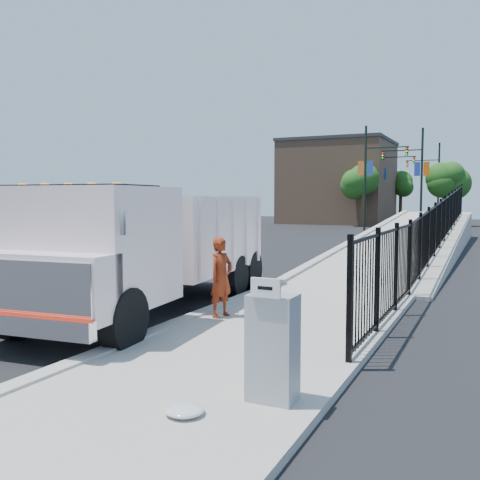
% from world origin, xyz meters
% --- Properties ---
extents(ground, '(120.00, 120.00, 0.00)m').
position_xyz_m(ground, '(0.00, 0.00, 0.00)').
color(ground, black).
rests_on(ground, ground).
extents(sidewalk, '(3.55, 12.00, 0.12)m').
position_xyz_m(sidewalk, '(1.93, -2.00, 0.06)').
color(sidewalk, '#9E998E').
rests_on(sidewalk, ground).
extents(curb, '(0.30, 12.00, 0.16)m').
position_xyz_m(curb, '(0.00, -2.00, 0.08)').
color(curb, '#ADAAA3').
rests_on(curb, ground).
extents(ramp, '(3.95, 24.06, 3.19)m').
position_xyz_m(ramp, '(2.12, 16.00, 0.00)').
color(ramp, '#9E998E').
rests_on(ramp, ground).
extents(iron_fence, '(0.10, 28.00, 1.80)m').
position_xyz_m(iron_fence, '(3.55, 12.00, 0.90)').
color(iron_fence, black).
rests_on(iron_fence, ground).
extents(truck, '(3.28, 8.18, 2.73)m').
position_xyz_m(truck, '(-1.32, 0.01, 1.54)').
color(truck, black).
rests_on(truck, ground).
extents(worker, '(0.52, 0.66, 1.59)m').
position_xyz_m(worker, '(0.52, -0.14, 0.91)').
color(worker, maroon).
rests_on(worker, sidewalk).
extents(utility_cabinet, '(0.55, 0.40, 1.25)m').
position_xyz_m(utility_cabinet, '(3.10, -3.82, 0.75)').
color(utility_cabinet, gray).
rests_on(utility_cabinet, sidewalk).
extents(arrow_sign, '(0.35, 0.04, 0.22)m').
position_xyz_m(arrow_sign, '(3.10, -4.04, 1.48)').
color(arrow_sign, white).
rests_on(arrow_sign, utility_cabinet).
extents(debris, '(0.44, 0.44, 0.11)m').
position_xyz_m(debris, '(2.40, -4.63, 0.17)').
color(debris, silver).
rests_on(debris, sidewalk).
extents(light_pole_0, '(3.77, 0.22, 8.00)m').
position_xyz_m(light_pole_0, '(-3.32, 31.82, 4.36)').
color(light_pole_0, black).
rests_on(light_pole_0, ground).
extents(light_pole_1, '(3.78, 0.22, 8.00)m').
position_xyz_m(light_pole_1, '(-0.17, 34.90, 4.36)').
color(light_pole_1, black).
rests_on(light_pole_1, ground).
extents(light_pole_2, '(3.77, 0.22, 8.00)m').
position_xyz_m(light_pole_2, '(-4.10, 41.75, 4.36)').
color(light_pole_2, black).
rests_on(light_pole_2, ground).
extents(light_pole_3, '(3.78, 0.22, 8.00)m').
position_xyz_m(light_pole_3, '(-0.01, 47.32, 4.36)').
color(light_pole_3, black).
rests_on(light_pole_3, ground).
extents(tree_0, '(2.83, 2.83, 5.42)m').
position_xyz_m(tree_0, '(-5.02, 37.48, 3.96)').
color(tree_0, '#382314').
rests_on(tree_0, ground).
extents(tree_1, '(2.66, 2.66, 5.33)m').
position_xyz_m(tree_1, '(1.33, 41.60, 3.95)').
color(tree_1, '#382314').
rests_on(tree_1, ground).
extents(tree_2, '(2.43, 2.43, 5.22)m').
position_xyz_m(tree_2, '(-3.67, 49.53, 3.93)').
color(tree_2, '#382314').
rests_on(tree_2, ground).
extents(building, '(10.00, 10.00, 8.00)m').
position_xyz_m(building, '(-9.00, 44.00, 4.00)').
color(building, '#8C664C').
rests_on(building, ground).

